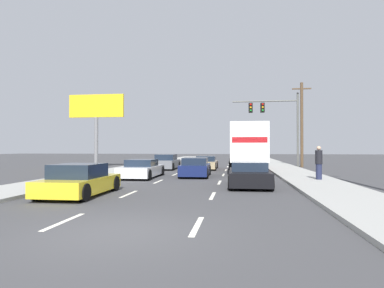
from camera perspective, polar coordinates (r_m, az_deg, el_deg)
name	(u,v)px	position (r m, az deg, el deg)	size (l,w,h in m)	color
ground_plane	(210,167)	(32.11, 3.14, -4.04)	(140.00, 140.00, 0.00)	#3D3D3F
sidewalk_right	(289,170)	(27.32, 16.52, -4.45)	(2.98, 80.00, 0.14)	#9E9E99
sidewalk_left	(127,169)	(28.60, -11.34, -4.30)	(2.98, 80.00, 0.14)	#9E9E99
lane_markings	(206,170)	(27.97, 2.43, -4.53)	(3.54, 52.00, 0.01)	silver
car_gray	(166,162)	(28.92, -4.51, -3.21)	(1.97, 4.27, 1.31)	slate
car_white	(142,169)	(20.93, -8.71, -4.37)	(2.05, 4.64, 1.15)	white
car_yellow	(80,181)	(13.69, -19.02, -6.12)	(2.04, 4.08, 1.25)	yellow
car_tan	(206,163)	(28.88, 2.49, -3.37)	(1.97, 4.43, 1.15)	tan
car_navy	(195,168)	(21.44, 0.60, -4.15)	(1.96, 4.10, 1.24)	#141E4C
box_truck	(247,146)	(24.85, 9.50, -0.28)	(2.72, 9.00, 3.54)	white
car_black	(249,175)	(16.32, 9.89, -5.29)	(2.04, 4.50, 1.20)	black
traffic_signal_mast	(271,114)	(33.77, 13.63, 5.11)	(6.52, 0.69, 7.36)	#595B56
utility_pole_mid	(302,123)	(33.68, 18.60, 3.42)	(1.80, 0.28, 8.27)	brown
roadside_billboard	(96,114)	(32.54, -16.35, 5.12)	(5.40, 0.36, 6.97)	slate
pedestrian_near_corner	(319,163)	(19.31, 21.24, -3.05)	(0.38, 0.38, 1.84)	#1E233F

